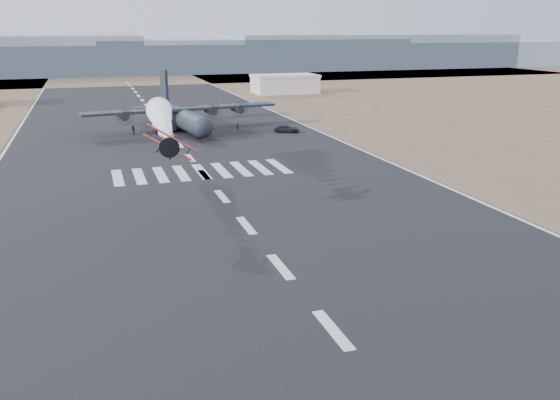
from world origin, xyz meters
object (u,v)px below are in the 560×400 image
crew_f (164,131)px  crew_h (169,132)px  crew_d (198,130)px  crew_g (238,126)px  crew_a (164,128)px  transport_aircraft (179,115)px  support_vehicle (287,129)px  crew_b (133,130)px  aerobatic_biplane (169,144)px  crew_e (156,130)px  hangar_right (285,84)px  crew_c (209,129)px

crew_f → crew_h: crew_h is taller
crew_d → crew_g: crew_d is taller
crew_a → crew_g: bearing=19.3°
transport_aircraft → support_vehicle: (20.12, -10.23, -2.29)m
support_vehicle → crew_b: crew_b is taller
aerobatic_biplane → crew_a: bearing=87.6°
transport_aircraft → crew_h: 7.90m
crew_e → crew_g: size_ratio=1.03×
crew_d → crew_f: crew_d is taller
hangar_right → crew_g: size_ratio=12.95×
support_vehicle → aerobatic_biplane: bearing=176.7°
crew_d → crew_c: bearing=78.5°
aerobatic_biplane → crew_b: 58.01m
support_vehicle → crew_h: (-23.29, 3.33, 0.12)m
crew_c → crew_e: bearing=-146.6°
hangar_right → crew_b: 83.24m
crew_f → support_vehicle: bearing=102.3°
hangar_right → crew_d: bearing=-120.9°
support_vehicle → crew_f: 24.51m
aerobatic_biplane → crew_g: 60.19m
crew_d → aerobatic_biplane: bearing=-39.2°
transport_aircraft → crew_b: (-9.79, -3.00, -2.12)m
crew_b → crew_f: (5.91, -2.30, -0.08)m
aerobatic_biplane → crew_f: bearing=87.5°
crew_a → crew_d: size_ratio=1.15×
hangar_right → transport_aircraft: transport_aircraft is taller
support_vehicle → crew_h: bearing=109.4°
crew_f → crew_h: (0.71, -1.60, 0.02)m
crew_a → crew_c: size_ratio=1.07×
hangar_right → support_vehicle: (-23.14, -71.34, -2.31)m
aerobatic_biplane → crew_e: aerobatic_biplane is taller
crew_b → crew_e: crew_b is taller
crew_e → crew_f: crew_e is taller
hangar_right → crew_g: (-32.05, -65.79, -2.22)m
crew_d → transport_aircraft: bearing=173.9°
aerobatic_biplane → crew_f: (6.05, 55.20, -7.73)m
support_vehicle → crew_g: 10.50m
crew_b → crew_d: bearing=66.6°
crew_e → hangar_right: bearing=-41.2°
hangar_right → crew_e: 81.20m
crew_b → crew_g: bearing=79.6°
crew_b → aerobatic_biplane: bearing=-6.0°
crew_b → crew_c: bearing=71.7°
crew_f → transport_aircraft: bearing=167.7°
aerobatic_biplane → crew_g: aerobatic_biplane is taller
transport_aircraft → crew_c: transport_aircraft is taller
crew_a → crew_e: size_ratio=1.14×
crew_b → crew_d: crew_b is taller
crew_a → crew_c: 9.18m
support_vehicle → transport_aircraft: bearing=90.6°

